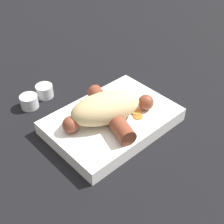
% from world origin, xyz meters
% --- Properties ---
extents(ground_plane, '(3.00, 3.00, 0.00)m').
position_xyz_m(ground_plane, '(0.00, 0.00, 0.00)').
color(ground_plane, black).
extents(food_tray, '(0.27, 0.19, 0.03)m').
position_xyz_m(food_tray, '(0.00, 0.00, 0.02)').
color(food_tray, white).
rests_on(food_tray, ground_plane).
extents(bread_roll, '(0.17, 0.12, 0.06)m').
position_xyz_m(bread_roll, '(-0.02, -0.00, 0.06)').
color(bread_roll, '#DBBC84').
rests_on(bread_roll, food_tray).
extents(sausage, '(0.20, 0.17, 0.03)m').
position_xyz_m(sausage, '(-0.01, -0.01, 0.05)').
color(sausage, brown).
rests_on(sausage, food_tray).
extents(pickled_veggies, '(0.03, 0.04, 0.00)m').
position_xyz_m(pickled_veggies, '(0.04, -0.03, 0.03)').
color(pickled_veggies, orange).
rests_on(pickled_veggies, food_tray).
extents(condiment_cup_near, '(0.04, 0.04, 0.03)m').
position_xyz_m(condiment_cup_near, '(-0.05, 0.20, 0.01)').
color(condiment_cup_near, silver).
rests_on(condiment_cup_near, ground_plane).
extents(condiment_cup_far, '(0.04, 0.04, 0.03)m').
position_xyz_m(condiment_cup_far, '(-0.10, 0.18, 0.01)').
color(condiment_cup_far, silver).
rests_on(condiment_cup_far, ground_plane).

